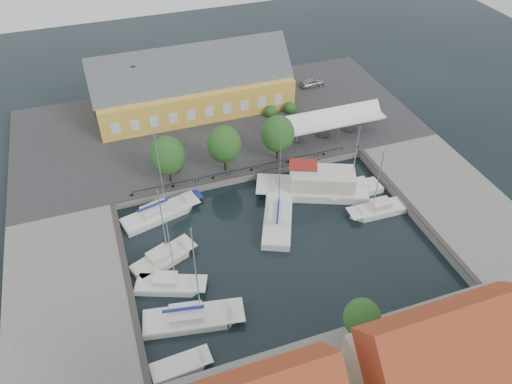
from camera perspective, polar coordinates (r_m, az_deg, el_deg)
ground at (r=55.86m, az=2.04°, el=-4.93°), size 140.00×140.00×0.00m
north_quay at (r=72.73m, az=-4.47°, el=7.58°), size 56.00×26.00×1.00m
west_quay at (r=52.61m, az=-20.56°, el=-11.33°), size 12.00×24.00×1.00m
east_quay at (r=63.86m, az=21.51°, el=-0.85°), size 12.00×24.00×1.00m
quay_edge_fittings at (r=58.37m, az=0.43°, el=-1.07°), size 56.00×24.72×0.40m
warehouse at (r=74.79m, az=-7.72°, el=11.81°), size 28.56×14.00×9.55m
tent_canopy at (r=68.73m, az=8.80°, el=8.23°), size 14.00×4.00×2.83m
quay_trees at (r=61.01m, az=-3.65°, el=5.46°), size 18.20×4.20×6.30m
car_silver at (r=81.79m, az=6.45°, el=12.33°), size 3.91×1.82×1.30m
car_red at (r=64.51m, az=-9.80°, el=3.51°), size 1.94×3.99×1.26m
center_sailboat at (r=57.27m, az=2.51°, el=-3.05°), size 6.95×10.53×13.95m
trawler at (r=61.04m, az=6.94°, el=0.69°), size 13.98×8.92×5.00m
east_boat_a at (r=62.23m, az=11.25°, el=0.12°), size 7.25×2.55×10.32m
east_boat_b at (r=60.05m, az=13.69°, el=-2.09°), size 7.00×2.50×9.64m
west_boat_a at (r=58.93m, az=-11.03°, el=-2.54°), size 9.60×4.88×12.25m
west_boat_b at (r=53.82m, az=-10.61°, el=-7.64°), size 7.49×5.03×9.98m
west_boat_c at (r=51.41m, az=-9.88°, el=-10.51°), size 7.40×4.68×9.84m
west_boat_d at (r=48.64m, az=-7.44°, el=-14.22°), size 9.86×4.49×12.62m
launch_sw at (r=46.28m, az=-8.67°, el=-19.12°), size 5.49×2.32×0.98m
launch_nw at (r=60.27m, az=-8.21°, el=-1.22°), size 4.66×2.78×0.88m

